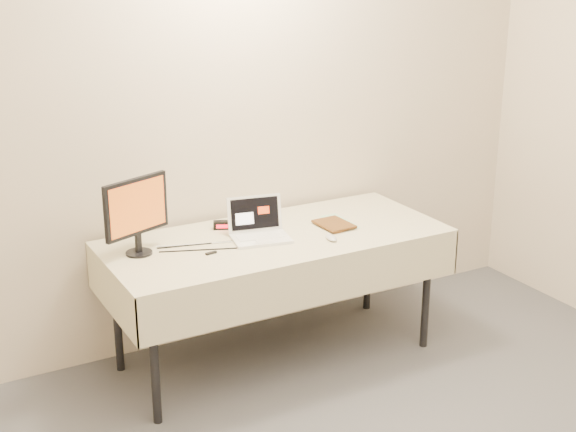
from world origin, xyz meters
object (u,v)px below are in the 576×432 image
table (276,246)px  monitor (136,210)px  laptop (258,228)px  book (322,210)px

table → monitor: (-0.74, 0.10, 0.30)m
table → laptop: (-0.09, 0.03, 0.11)m
laptop → monitor: size_ratio=0.86×
monitor → book: (1.01, -0.13, -0.12)m
table → laptop: 0.15m
monitor → book: 1.03m
table → monitor: size_ratio=4.65×
table → book: (0.27, -0.03, 0.17)m
book → laptop: bearing=168.9°
laptop → book: size_ratio=1.55×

